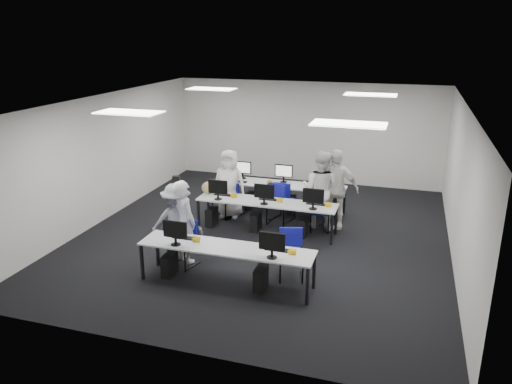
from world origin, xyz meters
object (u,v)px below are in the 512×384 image
(desk_mid, at_px, (266,204))
(student_0, at_px, (183,221))
(student_1, at_px, (321,189))
(student_2, at_px, (229,184))
(photographer, at_px, (177,222))
(student_3, at_px, (335,189))
(chair_5, at_px, (235,203))
(chair_3, at_px, (279,211))
(chair_1, at_px, (291,263))
(desk_front, at_px, (226,249))
(chair_7, at_px, (316,211))
(chair_4, at_px, (319,218))
(chair_0, at_px, (184,251))
(chair_2, at_px, (225,205))
(chair_6, at_px, (282,208))

(desk_mid, distance_m, student_0, 2.26)
(desk_mid, distance_m, student_1, 1.32)
(student_2, distance_m, photographer, 2.58)
(student_0, relative_size, student_3, 0.90)
(chair_5, bearing_deg, student_2, -97.20)
(chair_3, relative_size, student_1, 0.51)
(chair_5, relative_size, student_1, 0.47)
(desk_mid, bearing_deg, student_1, 30.93)
(chair_1, relative_size, student_1, 0.50)
(desk_front, relative_size, chair_7, 3.77)
(chair_4, height_order, photographer, photographer)
(chair_0, xyz_separation_m, chair_4, (2.21, 2.60, -0.00))
(desk_front, relative_size, chair_3, 3.41)
(student_0, bearing_deg, student_3, -110.70)
(chair_2, relative_size, student_2, 0.54)
(chair_4, relative_size, student_1, 0.49)
(chair_0, distance_m, student_3, 3.86)
(chair_6, bearing_deg, student_0, -94.32)
(photographer, bearing_deg, chair_2, -108.05)
(chair_2, distance_m, student_0, 2.66)
(student_2, height_order, photographer, student_2)
(chair_5, distance_m, student_2, 0.62)
(student_3, distance_m, photographer, 3.81)
(chair_0, xyz_separation_m, chair_5, (-0.01, 3.03, -0.01))
(chair_3, bearing_deg, photographer, -114.83)
(chair_1, bearing_deg, chair_6, 91.19)
(chair_2, bearing_deg, student_0, -71.49)
(chair_1, xyz_separation_m, student_2, (-2.19, 2.68, 0.55))
(student_0, bearing_deg, student_2, -67.44)
(student_0, bearing_deg, photographer, 7.04)
(student_3, bearing_deg, desk_front, -115.83)
(chair_7, distance_m, student_1, 0.72)
(chair_1, distance_m, student_1, 2.75)
(chair_0, distance_m, chair_6, 3.21)
(chair_5, distance_m, student_0, 2.90)
(chair_2, relative_size, chair_5, 1.05)
(chair_1, xyz_separation_m, chair_3, (-0.94, 2.65, 0.00))
(student_2, bearing_deg, student_3, -0.06)
(student_2, bearing_deg, student_0, -92.20)
(chair_5, bearing_deg, desk_mid, -31.96)
(chair_0, relative_size, student_3, 0.49)
(chair_1, distance_m, chair_2, 3.53)
(chair_6, bearing_deg, desk_front, -71.97)
(chair_4, distance_m, chair_6, 1.06)
(desk_front, distance_m, chair_0, 1.23)
(chair_0, xyz_separation_m, chair_6, (1.22, 2.97, 0.02))
(student_1, bearing_deg, chair_1, 100.68)
(student_0, bearing_deg, chair_0, 135.10)
(student_1, height_order, photographer, student_1)
(chair_5, bearing_deg, chair_0, -81.80)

